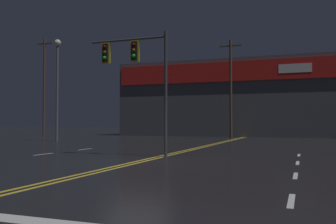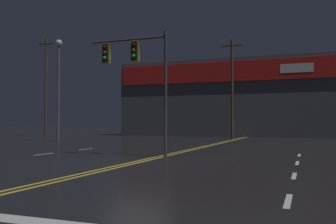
# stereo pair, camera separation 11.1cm
# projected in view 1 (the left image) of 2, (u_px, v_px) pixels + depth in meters

# --- Properties ---
(ground_plane) EXTENTS (200.00, 200.00, 0.00)m
(ground_plane) POSITION_uv_depth(u_px,v_px,m) (137.00, 162.00, 14.14)
(ground_plane) COLOR black
(road_markings) EXTENTS (16.99, 60.00, 0.01)m
(road_markings) POSITION_uv_depth(u_px,v_px,m) (149.00, 169.00, 12.01)
(road_markings) COLOR gold
(road_markings) RESTS_ON ground
(traffic_signal_median) EXTENTS (3.79, 0.36, 5.55)m
(traffic_signal_median) POSITION_uv_depth(u_px,v_px,m) (134.00, 63.00, 16.97)
(traffic_signal_median) COLOR #38383D
(traffic_signal_median) RESTS_ON ground
(streetlight_near_left) EXTENTS (0.56, 0.56, 8.52)m
(streetlight_near_left) POSITION_uv_depth(u_px,v_px,m) (57.00, 75.00, 31.34)
(streetlight_near_left) COLOR #59595E
(streetlight_near_left) RESTS_ON ground
(building_backdrop) EXTENTS (29.41, 10.23, 8.53)m
(building_backdrop) POSITION_uv_depth(u_px,v_px,m) (250.00, 100.00, 44.23)
(building_backdrop) COLOR #4C4C51
(building_backdrop) RESTS_ON ground
(utility_pole_row) EXTENTS (46.55, 0.26, 11.69)m
(utility_pole_row) POSITION_uv_depth(u_px,v_px,m) (215.00, 84.00, 37.77)
(utility_pole_row) COLOR #4C3828
(utility_pole_row) RESTS_ON ground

